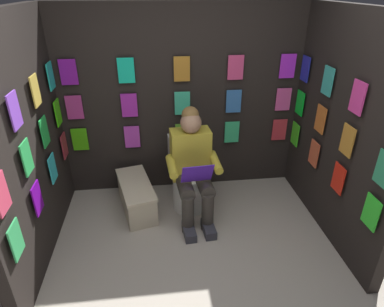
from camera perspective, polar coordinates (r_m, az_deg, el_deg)
display_wall_back at (r=3.77m, az=-1.79°, el=8.78°), size 2.75×0.14×2.10m
display_wall_left at (r=3.32m, az=24.31°, el=3.63°), size 0.14×1.83×2.10m
display_wall_right at (r=3.05m, az=-26.63°, el=1.15°), size 0.14×1.83×2.10m
toilet at (r=3.67m, az=-0.55°, el=-4.23°), size 0.42×0.57×0.77m
person_reading at (r=3.34m, az=0.11°, el=-2.23°), size 0.55×0.71×1.19m
comic_longbox_near at (r=3.70m, az=-9.54°, el=-7.25°), size 0.48×0.81×0.34m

